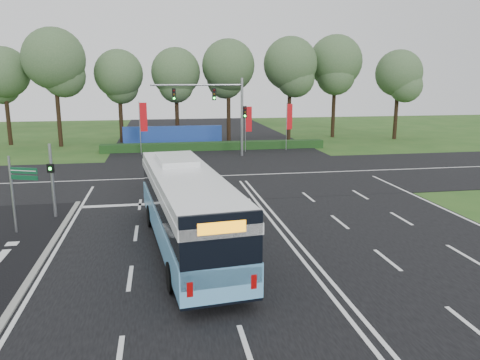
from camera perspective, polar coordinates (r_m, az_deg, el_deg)
name	(u,v)px	position (r m, az deg, el deg)	size (l,w,h in m)	color
ground	(275,226)	(22.84, 4.30, -5.66)	(120.00, 120.00, 0.00)	#26501A
road_main	(275,226)	(22.83, 4.30, -5.61)	(20.00, 120.00, 0.04)	black
road_cross	(235,176)	(34.21, -0.57, 0.55)	(120.00, 14.00, 0.05)	black
kerb_strip	(40,263)	(19.92, -23.16, -9.25)	(0.25, 18.00, 0.12)	gray
city_bus	(187,208)	(19.48, -6.52, -3.47)	(3.87, 12.45, 3.52)	#64B2E9
pedestrian_signal	(52,178)	(25.40, -21.94, 0.21)	(0.35, 0.43, 3.83)	gray
street_sign	(18,185)	(23.36, -25.46, -0.56)	(1.33, 0.58, 3.63)	gray
banner_flag_left	(143,120)	(44.01, -11.80, 7.12)	(0.71, 0.21, 4.91)	gray
banner_flag_mid	(248,122)	(44.81, 0.97, 7.10)	(0.66, 0.10, 4.44)	gray
banner_flag_right	(289,120)	(46.15, 5.96, 7.34)	(0.65, 0.27, 4.63)	gray
traffic_light_gantry	(222,105)	(41.98, -2.20, 9.15)	(8.41, 0.28, 7.00)	gray
hedge	(215,146)	(46.34, -3.07, 4.15)	(22.00, 1.20, 0.80)	#153A15
blue_hoarding	(173,137)	(48.43, -8.16, 5.24)	(10.00, 0.30, 2.20)	navy
eucalyptus_row	(210,67)	(52.43, -3.66, 13.61)	(47.91, 8.75, 11.96)	black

